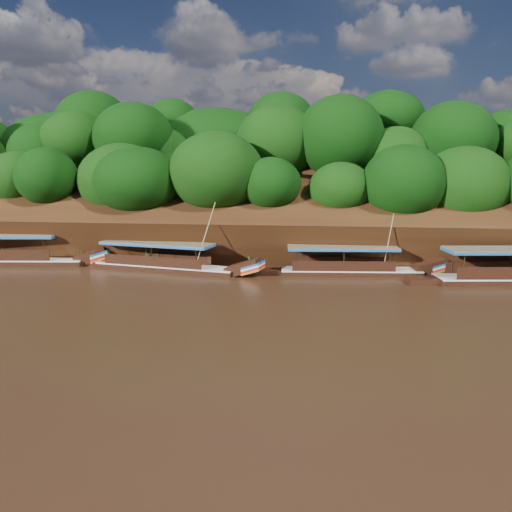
{
  "coord_description": "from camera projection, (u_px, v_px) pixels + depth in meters",
  "views": [
    {
      "loc": [
        -0.39,
        -30.02,
        8.19
      ],
      "look_at": [
        -4.91,
        7.0,
        1.5
      ],
      "focal_mm": 35.0,
      "sensor_mm": 36.0,
      "label": 1
    }
  ],
  "objects": [
    {
      "name": "ground",
      "position": [
        321.0,
        301.0,
        30.73
      ],
      "size": [
        160.0,
        160.0,
        0.0
      ],
      "primitive_type": "plane",
      "color": "black",
      "rests_on": "ground"
    },
    {
      "name": "riverbank",
      "position": [
        320.0,
        227.0,
        52.6
      ],
      "size": [
        120.0,
        30.06,
        19.4
      ],
      "color": "black",
      "rests_on": "ground"
    },
    {
      "name": "boat_3",
      "position": [
        21.0,
        257.0,
        42.36
      ],
      "size": [
        14.86,
        3.8,
        3.12
      ],
      "rotation": [
        0.0,
        0.0,
        0.11
      ],
      "color": "black",
      "rests_on": "ground"
    },
    {
      "name": "reeds",
      "position": [
        279.0,
        258.0,
        40.31
      ],
      "size": [
        48.22,
        2.59,
        2.17
      ],
      "color": "#255C17",
      "rests_on": "ground"
    },
    {
      "name": "boat_1",
      "position": [
        359.0,
        268.0,
        38.35
      ],
      "size": [
        12.74,
        2.99,
        5.19
      ],
      "rotation": [
        0.0,
        0.0,
        0.09
      ],
      "color": "black",
      "rests_on": "ground"
    },
    {
      "name": "boat_2",
      "position": [
        174.0,
        264.0,
        39.76
      ],
      "size": [
        14.15,
        4.6,
        5.92
      ],
      "rotation": [
        0.0,
        0.0,
        -0.2
      ],
      "color": "black",
      "rests_on": "ground"
    }
  ]
}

